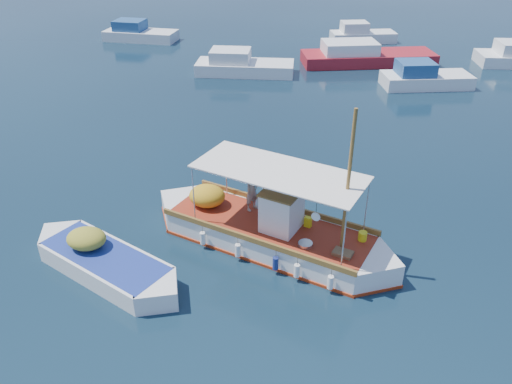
# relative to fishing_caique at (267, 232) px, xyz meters

# --- Properties ---
(ground) EXTENTS (160.00, 160.00, 0.00)m
(ground) POSITION_rel_fishing_caique_xyz_m (0.82, 0.36, -0.49)
(ground) COLOR black
(ground) RESTS_ON ground
(fishing_caique) EXTENTS (8.70, 4.30, 5.55)m
(fishing_caique) POSITION_rel_fishing_caique_xyz_m (0.00, 0.00, 0.00)
(fishing_caique) COLOR white
(fishing_caique) RESTS_ON ground
(dinghy) EXTENTS (5.62, 3.29, 1.49)m
(dinghy) POSITION_rel_fishing_caique_xyz_m (-4.70, -2.53, -0.18)
(dinghy) COLOR white
(dinghy) RESTS_ON ground
(bg_boat_nw) EXTENTS (6.70, 3.15, 1.80)m
(bg_boat_nw) POSITION_rel_fishing_caique_xyz_m (-5.36, 18.51, 0.01)
(bg_boat_nw) COLOR silver
(bg_boat_nw) RESTS_ON ground
(bg_boat_n) EXTENTS (9.72, 5.45, 1.80)m
(bg_boat_n) POSITION_rel_fishing_caique_xyz_m (2.57, 22.63, 0.01)
(bg_boat_n) COLOR maroon
(bg_boat_n) RESTS_ON ground
(bg_boat_ne) EXTENTS (5.80, 3.62, 1.80)m
(bg_boat_ne) POSITION_rel_fishing_caique_xyz_m (6.35, 18.31, 0.01)
(bg_boat_ne) COLOR silver
(bg_boat_ne) RESTS_ON ground
(bg_boat_far_w) EXTENTS (5.92, 2.31, 1.80)m
(bg_boat_far_w) POSITION_rel_fishing_caique_xyz_m (-15.92, 25.71, 0.01)
(bg_boat_far_w) COLOR silver
(bg_boat_far_w) RESTS_ON ground
(bg_boat_far_n) EXTENTS (5.54, 3.44, 1.80)m
(bg_boat_far_n) POSITION_rel_fishing_caique_xyz_m (2.14, 29.06, 0.01)
(bg_boat_far_n) COLOR silver
(bg_boat_far_n) RESTS_ON ground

